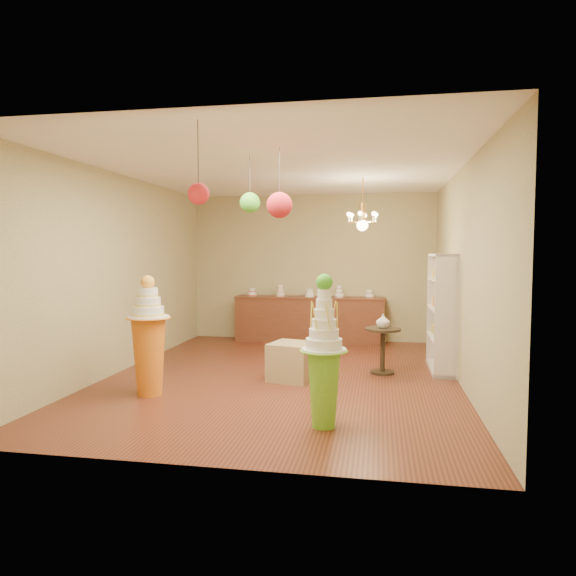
% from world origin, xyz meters
% --- Properties ---
extents(floor, '(6.50, 6.50, 0.00)m').
position_xyz_m(floor, '(0.00, 0.00, 0.00)').
color(floor, '#562517').
rests_on(floor, ground).
extents(ceiling, '(6.50, 6.50, 0.00)m').
position_xyz_m(ceiling, '(0.00, 0.00, 3.00)').
color(ceiling, white).
rests_on(ceiling, ground).
extents(wall_back, '(5.00, 0.04, 3.00)m').
position_xyz_m(wall_back, '(0.00, 3.25, 1.50)').
color(wall_back, tan).
rests_on(wall_back, ground).
extents(wall_front, '(5.00, 0.04, 3.00)m').
position_xyz_m(wall_front, '(0.00, -3.25, 1.50)').
color(wall_front, tan).
rests_on(wall_front, ground).
extents(wall_left, '(0.04, 6.50, 3.00)m').
position_xyz_m(wall_left, '(-2.50, 0.00, 1.50)').
color(wall_left, tan).
rests_on(wall_left, ground).
extents(wall_right, '(0.04, 6.50, 3.00)m').
position_xyz_m(wall_right, '(2.50, 0.00, 1.50)').
color(wall_right, tan).
rests_on(wall_right, ground).
extents(pedestal_green, '(0.48, 0.48, 1.60)m').
position_xyz_m(pedestal_green, '(0.83, -2.08, 0.63)').
color(pedestal_green, '#6DBB29').
rests_on(pedestal_green, floor).
extents(pedestal_orange, '(0.60, 0.60, 1.53)m').
position_xyz_m(pedestal_orange, '(-1.49, -1.27, 0.64)').
color(pedestal_orange, orange).
rests_on(pedestal_orange, floor).
extents(burlap_riser, '(0.71, 0.71, 0.53)m').
position_xyz_m(burlap_riser, '(0.18, -0.18, 0.27)').
color(burlap_riser, '#937B50').
rests_on(burlap_riser, floor).
extents(sideboard, '(3.04, 0.54, 1.16)m').
position_xyz_m(sideboard, '(0.00, 2.97, 0.48)').
color(sideboard, '#5D2E1D').
rests_on(sideboard, floor).
extents(shelving_unit, '(0.33, 1.20, 1.80)m').
position_xyz_m(shelving_unit, '(2.34, 0.80, 0.90)').
color(shelving_unit, beige).
rests_on(shelving_unit, floor).
extents(round_table, '(0.70, 0.70, 0.69)m').
position_xyz_m(round_table, '(1.45, 0.44, 0.44)').
color(round_table, black).
rests_on(round_table, floor).
extents(vase, '(0.25, 0.25, 0.21)m').
position_xyz_m(vase, '(1.45, 0.44, 0.79)').
color(vase, beige).
rests_on(vase, round_table).
extents(pom_red_left, '(0.29, 0.29, 0.79)m').
position_xyz_m(pom_red_left, '(0.26, -1.57, 2.35)').
color(pom_red_left, '#42372F').
rests_on(pom_red_left, ceiling).
extents(pom_green_mid, '(0.25, 0.25, 0.70)m').
position_xyz_m(pom_green_mid, '(-0.19, -1.15, 2.43)').
color(pom_green_mid, '#42372F').
rests_on(pom_green_mid, ceiling).
extents(pom_red_right, '(0.19, 0.19, 0.75)m').
position_xyz_m(pom_red_right, '(-0.23, -2.86, 2.35)').
color(pom_red_right, '#42372F').
rests_on(pom_red_right, ceiling).
extents(chandelier, '(0.70, 0.70, 0.85)m').
position_xyz_m(chandelier, '(1.11, 0.97, 2.30)').
color(chandelier, gold).
rests_on(chandelier, ceiling).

